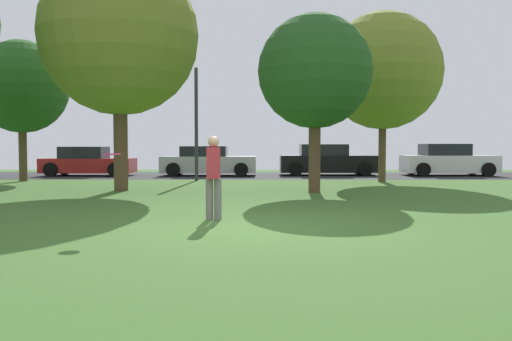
% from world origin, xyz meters
% --- Properties ---
extents(ground_plane, '(44.00, 44.00, 0.00)m').
position_xyz_m(ground_plane, '(0.00, 0.00, 0.00)').
color(ground_plane, '#3D6628').
extents(road_strip, '(44.00, 6.40, 0.01)m').
position_xyz_m(road_strip, '(0.00, 16.00, 0.00)').
color(road_strip, '#28282B').
rests_on(road_strip, ground_plane).
extents(birch_tree_lone, '(3.63, 3.63, 5.54)m').
position_xyz_m(birch_tree_lone, '(-9.30, 11.84, 3.71)').
color(birch_tree_lone, brown).
rests_on(birch_tree_lone, ground_plane).
extents(oak_tree_left, '(4.49, 4.49, 6.52)m').
position_xyz_m(oak_tree_left, '(4.79, 11.53, 4.27)').
color(oak_tree_left, brown).
rests_on(oak_tree_left, ground_plane).
extents(oak_tree_right, '(4.87, 4.87, 7.21)m').
position_xyz_m(oak_tree_right, '(-4.25, 7.40, 4.76)').
color(oak_tree_right, brown).
rests_on(oak_tree_right, ground_plane).
extents(maple_tree_far, '(3.40, 3.40, 5.31)m').
position_xyz_m(maple_tree_far, '(1.71, 6.84, 3.60)').
color(maple_tree_far, brown).
rests_on(maple_tree_far, ground_plane).
extents(person_bystander, '(0.30, 0.33, 1.58)m').
position_xyz_m(person_bystander, '(-0.79, 0.92, 0.87)').
color(person_bystander, slate).
rests_on(person_bystander, ground_plane).
extents(frisbee_disc, '(0.29, 0.29, 0.04)m').
position_xyz_m(frisbee_disc, '(-2.32, -0.48, 1.26)').
color(frisbee_disc, '#EA2D6B').
extents(parked_car_red, '(4.16, 1.93, 1.36)m').
position_xyz_m(parked_car_red, '(-8.00, 15.69, 0.62)').
color(parked_car_red, '#B21E1E').
rests_on(parked_car_red, ground_plane).
extents(parked_car_silver, '(4.38, 1.98, 1.38)m').
position_xyz_m(parked_car_silver, '(-2.37, 15.75, 0.64)').
color(parked_car_silver, '#B7B7BC').
rests_on(parked_car_silver, ground_plane).
extents(parked_car_black, '(4.55, 2.04, 1.47)m').
position_xyz_m(parked_car_black, '(3.25, 16.23, 0.68)').
color(parked_car_black, black).
rests_on(parked_car_black, ground_plane).
extents(parked_car_white, '(4.19, 2.08, 1.49)m').
position_xyz_m(parked_car_white, '(8.88, 15.96, 0.68)').
color(parked_car_white, white).
rests_on(parked_car_white, ground_plane).
extents(street_lamp_post, '(0.14, 0.14, 4.50)m').
position_xyz_m(street_lamp_post, '(-2.48, 12.20, 2.25)').
color(street_lamp_post, '#2D2D33').
rests_on(street_lamp_post, ground_plane).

